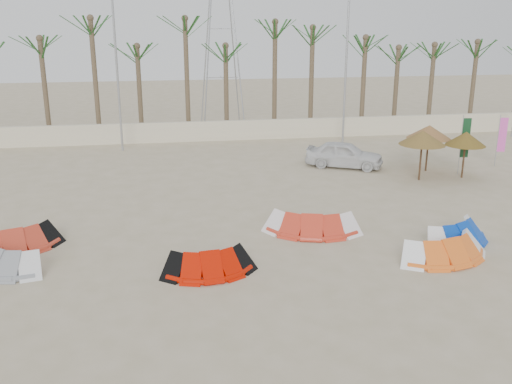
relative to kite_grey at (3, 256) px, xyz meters
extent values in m
plane|color=#BEAD94|center=(8.81, -3.19, -0.42)|extent=(120.00, 120.00, 0.00)
cube|color=beige|center=(8.81, 18.81, 0.23)|extent=(60.00, 0.30, 1.30)
cylinder|color=brown|center=(4.81, 20.31, 2.83)|extent=(0.32, 0.32, 6.50)
ellipsoid|color=#194719|center=(4.81, 20.31, 6.08)|extent=(4.00, 4.00, 2.40)
cylinder|color=brown|center=(14.81, 20.31, 2.83)|extent=(0.32, 0.32, 6.50)
ellipsoid|color=#194719|center=(14.81, 20.31, 6.08)|extent=(4.00, 4.00, 2.40)
cylinder|color=brown|center=(24.81, 20.31, 2.83)|extent=(0.32, 0.32, 6.50)
ellipsoid|color=#194719|center=(24.81, 20.31, 6.08)|extent=(4.00, 4.00, 2.40)
cylinder|color=#A5A8AD|center=(2.81, 16.81, 5.08)|extent=(0.14, 0.14, 11.00)
cylinder|color=#A5A8AD|center=(16.81, 16.81, 5.08)|extent=(0.14, 0.14, 11.00)
cylinder|color=gray|center=(0.00, -0.31, -0.32)|extent=(2.40, 1.58, 0.20)
cube|color=silver|center=(1.21, -0.21, -0.17)|extent=(1.09, 1.25, 0.40)
cylinder|color=red|center=(-0.04, 1.47, -0.32)|extent=(2.87, 1.21, 0.20)
cube|color=black|center=(1.30, 1.57, -0.17)|extent=(0.94, 1.24, 0.40)
cylinder|color=#C21100|center=(6.59, -1.61, -0.32)|extent=(2.63, 0.51, 0.20)
cube|color=black|center=(5.41, -1.51, -0.17)|extent=(0.73, 1.16, 0.40)
cube|color=black|center=(7.77, -1.51, -0.17)|extent=(0.73, 1.16, 0.40)
cylinder|color=red|center=(10.72, 1.39, -0.32)|extent=(3.20, 1.08, 0.20)
cube|color=white|center=(9.25, 1.49, -0.17)|extent=(0.88, 1.22, 0.40)
cube|color=white|center=(12.19, 1.49, -0.17)|extent=(0.88, 1.22, 0.40)
cylinder|color=orange|center=(14.52, -1.74, -0.32)|extent=(2.98, 0.94, 0.20)
cube|color=white|center=(13.16, -1.64, -0.17)|extent=(0.85, 1.21, 0.40)
cube|color=white|center=(15.88, -1.64, -0.17)|extent=(0.85, 1.21, 0.40)
cylinder|color=#093CB3|center=(15.68, -0.48, -0.32)|extent=(2.44, 1.30, 0.20)
cube|color=white|center=(14.51, -0.38, -0.17)|extent=(1.01, 1.25, 0.40)
cube|color=white|center=(16.85, -0.38, -0.17)|extent=(1.01, 1.25, 0.40)
cylinder|color=#4C331E|center=(17.91, 7.67, 0.79)|extent=(0.10, 0.10, 2.42)
cone|color=brown|center=(17.91, 7.67, 1.75)|extent=(2.29, 2.29, 0.70)
cylinder|color=#4C331E|center=(20.25, 7.72, 0.72)|extent=(0.10, 0.10, 2.28)
cone|color=brown|center=(20.25, 7.72, 1.61)|extent=(2.00, 2.00, 0.70)
cylinder|color=#4C331E|center=(19.03, 9.28, 0.76)|extent=(0.10, 0.10, 2.36)
cone|color=#99693A|center=(19.03, 9.28, 1.69)|extent=(2.30, 2.30, 0.70)
cylinder|color=#A5A8AD|center=(23.14, 9.52, 1.01)|extent=(0.04, 0.04, 2.85)
cube|color=#EF51C4|center=(23.36, 9.52, 1.35)|extent=(0.41, 0.13, 1.86)
cylinder|color=#A5A8AD|center=(20.33, 8.31, 1.15)|extent=(0.04, 0.04, 3.13)
cube|color=#123E1F|center=(20.55, 8.31, 1.52)|extent=(0.42, 0.09, 2.03)
imported|color=silver|center=(14.97, 10.75, 0.29)|extent=(4.45, 3.32, 1.41)
camera|label=1|loc=(5.38, -18.19, 7.45)|focal=40.00mm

